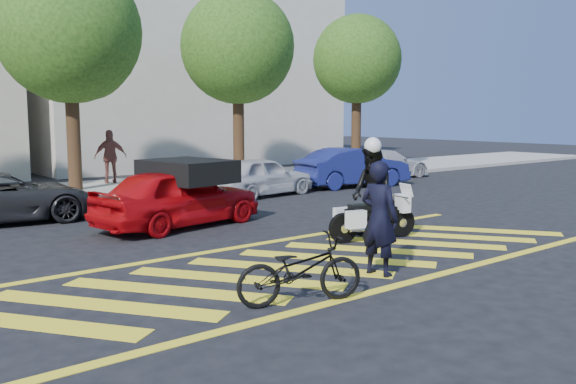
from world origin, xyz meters
TOP-DOWN VIEW (x-y plane):
  - ground at (0.00, 0.00)m, footprint 90.00×90.00m
  - sidewalk at (0.00, 12.00)m, footprint 60.00×5.00m
  - crosswalk at (-0.04, 0.00)m, footprint 12.33×4.00m
  - building_right at (9.00, 21.00)m, footprint 16.00×8.00m
  - tree_center at (0.13, 12.06)m, footprint 4.60×4.60m
  - tree_right at (6.63, 12.06)m, footprint 4.40×4.40m
  - tree_far_right at (13.13, 12.06)m, footprint 4.00×4.00m
  - officer_bike at (0.27, -1.27)m, footprint 0.55×0.75m
  - bicycle at (-1.73, -1.65)m, footprint 1.95×1.19m
  - police_motorcycle at (2.24, 0.76)m, footprint 2.05×0.87m
  - officer_moto at (2.23, 0.75)m, footprint 0.95×1.11m
  - red_convertible at (-0.20, 4.63)m, footprint 4.38×2.37m
  - parked_mid_left at (-3.29, 7.80)m, footprint 4.68×2.53m
  - parked_mid_right at (4.50, 7.80)m, footprint 3.92×1.95m
  - parked_right at (8.66, 7.80)m, footprint 4.46×2.07m
  - parked_far_right at (11.87, 9.20)m, footprint 4.23×2.06m
  - pedestrian_right at (1.71, 13.15)m, footprint 1.21×0.78m

SIDE VIEW (x-z plane):
  - ground at x=0.00m, z-range 0.00..0.00m
  - crosswalk at x=-0.04m, z-range 0.00..0.01m
  - sidewalk at x=0.00m, z-range 0.00..0.15m
  - bicycle at x=-1.73m, z-range 0.00..0.97m
  - police_motorcycle at x=2.24m, z-range 0.04..0.96m
  - parked_far_right at x=11.87m, z-range 0.00..1.19m
  - parked_mid_left at x=-3.29m, z-range 0.00..1.25m
  - parked_mid_right at x=4.50m, z-range 0.00..1.28m
  - red_convertible at x=-0.20m, z-range 0.00..1.41m
  - parked_right at x=8.66m, z-range 0.00..1.41m
  - officer_bike at x=0.27m, z-range 0.00..1.89m
  - officer_moto at x=2.23m, z-range 0.00..1.99m
  - pedestrian_right at x=1.71m, z-range 0.15..2.07m
  - tree_far_right at x=13.13m, z-range 1.39..8.49m
  - tree_right at x=6.63m, z-range 1.34..8.75m
  - tree_center at x=0.13m, z-range 1.31..8.88m
  - building_right at x=9.00m, z-range 0.00..11.00m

